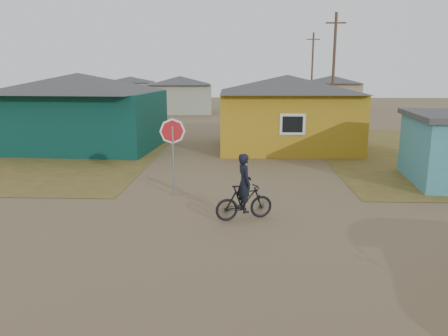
% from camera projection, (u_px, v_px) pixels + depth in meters
% --- Properties ---
extents(ground, '(120.00, 120.00, 0.00)m').
position_uv_depth(ground, '(236.00, 250.00, 10.19)').
color(ground, brown).
extents(house_teal, '(8.93, 7.08, 4.00)m').
position_uv_depth(house_teal, '(80.00, 110.00, 23.25)').
color(house_teal, '#08302A').
rests_on(house_teal, ground).
extents(house_yellow, '(7.72, 6.76, 3.90)m').
position_uv_depth(house_yellow, '(286.00, 111.00, 23.31)').
color(house_yellow, '#A68119').
rests_on(house_yellow, ground).
extents(house_pale_west, '(7.04, 6.15, 3.60)m').
position_uv_depth(house_pale_west, '(180.00, 94.00, 43.18)').
color(house_pale_west, gray).
rests_on(house_pale_west, ground).
extents(house_beige_east, '(6.95, 6.05, 3.60)m').
position_uv_depth(house_beige_east, '(331.00, 91.00, 48.40)').
color(house_beige_east, gray).
rests_on(house_beige_east, ground).
extents(house_pale_north, '(6.28, 5.81, 3.40)m').
position_uv_depth(house_pale_north, '(131.00, 90.00, 55.22)').
color(house_pale_north, gray).
rests_on(house_pale_north, ground).
extents(utility_pole_near, '(1.40, 0.20, 8.00)m').
position_uv_depth(utility_pole_near, '(333.00, 70.00, 30.49)').
color(utility_pole_near, '#4D3A2E').
rests_on(utility_pole_near, ground).
extents(utility_pole_far, '(1.40, 0.20, 8.00)m').
position_uv_depth(utility_pole_far, '(312.00, 70.00, 46.05)').
color(utility_pole_far, '#4D3A2E').
rests_on(utility_pole_far, ground).
extents(stop_sign, '(0.85, 0.15, 2.60)m').
position_uv_depth(stop_sign, '(173.00, 139.00, 14.31)').
color(stop_sign, gray).
rests_on(stop_sign, ground).
extents(cyclist, '(1.73, 0.99, 1.89)m').
position_uv_depth(cyclist, '(244.00, 196.00, 12.19)').
color(cyclist, black).
rests_on(cyclist, ground).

